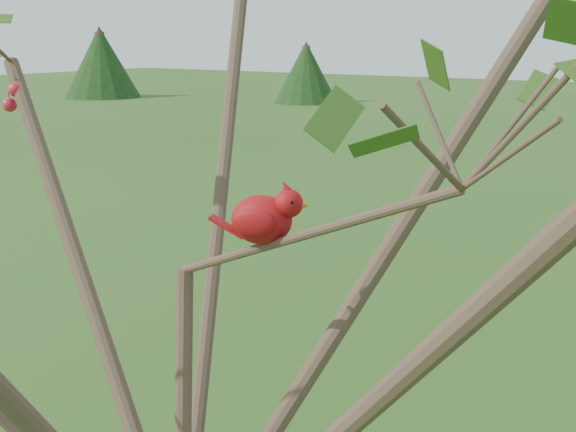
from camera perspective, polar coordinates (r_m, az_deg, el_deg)
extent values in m
sphere|color=red|center=(2.14, -21.14, 8.21)|extent=(0.04, 0.04, 0.04)
sphere|color=red|center=(2.11, -20.72, 9.32)|extent=(0.04, 0.04, 0.04)
ellipsoid|color=#9E0D12|center=(1.33, -2.09, -0.29)|extent=(0.14, 0.12, 0.09)
sphere|color=#9E0D12|center=(1.31, 0.06, 1.00)|extent=(0.07, 0.07, 0.05)
cone|color=#9E0D12|center=(1.30, -0.13, 2.15)|extent=(0.05, 0.04, 0.04)
cone|color=#D85914|center=(1.30, 1.19, 0.82)|extent=(0.03, 0.03, 0.02)
ellipsoid|color=black|center=(1.30, 0.81, 0.81)|extent=(0.02, 0.03, 0.03)
cube|color=#9E0D12|center=(1.35, -4.80, -0.85)|extent=(0.07, 0.05, 0.04)
ellipsoid|color=#9E0D12|center=(1.36, -1.87, 0.19)|extent=(0.09, 0.05, 0.05)
ellipsoid|color=#9E0D12|center=(1.30, -2.71, -0.54)|extent=(0.09, 0.05, 0.05)
cylinder|color=#4A3727|center=(26.99, 1.43, 11.11)|extent=(0.31, 0.31, 2.05)
cone|color=black|center=(26.99, 1.43, 11.29)|extent=(2.39, 2.39, 2.22)
cylinder|color=#4A3727|center=(30.31, -14.54, 11.50)|extent=(0.39, 0.39, 2.57)
cone|color=black|center=(30.30, -14.55, 11.70)|extent=(3.00, 3.00, 2.78)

